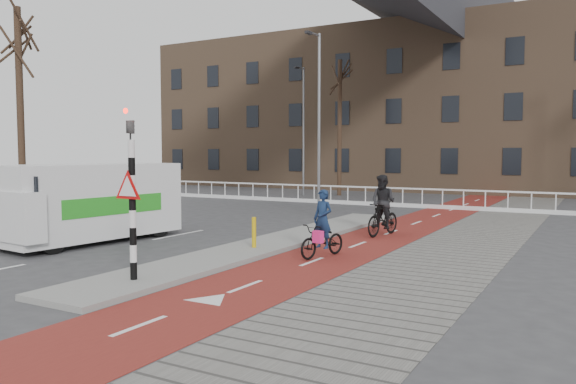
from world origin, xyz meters
The scene contains 15 objects.
ground centered at (0.00, 0.00, 0.00)m, with size 120.00×120.00×0.00m, color #38383A.
bike_lane centered at (1.50, 10.00, 0.01)m, with size 2.50×60.00×0.01m, color maroon.
sidewalk centered at (4.30, 10.00, 0.01)m, with size 3.00×60.00×0.01m, color slate.
curb_island centered at (-0.70, 4.00, 0.06)m, with size 1.80×16.00×0.12m, color gray.
traffic_signal centered at (-0.60, -2.02, 1.99)m, with size 0.80×0.80×3.68m.
bollard centered at (-0.57, 2.54, 0.54)m, with size 0.12×0.12×0.84m, color gold.
cyclist_near centered at (1.46, 2.70, 0.60)m, with size 0.96×1.77×1.77m.
cyclist_far centered at (1.52, 7.11, 0.84)m, with size 0.97×1.94×2.01m.
van centered at (-5.92, 1.51, 1.26)m, with size 2.74×5.75×2.39m.
railing centered at (-5.00, 17.00, 0.31)m, with size 28.00×0.10×0.99m.
townhouse_row centered at (-3.00, 32.00, 7.81)m, with size 46.00×10.00×15.90m.
tree_left centered at (-13.18, 4.40, 4.33)m, with size 0.28×0.28×8.66m, color black.
tree_mid centered at (-7.02, 22.61, 4.32)m, with size 0.28×0.28×8.64m, color black.
streetlight_near centered at (-2.80, 11.09, 3.87)m, with size 0.12×0.12×7.74m, color slate.
streetlight_left centered at (-9.10, 21.62, 4.09)m, with size 0.12×0.12×8.18m, color slate.
Camera 1 is at (7.81, -10.41, 2.74)m, focal length 35.00 mm.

